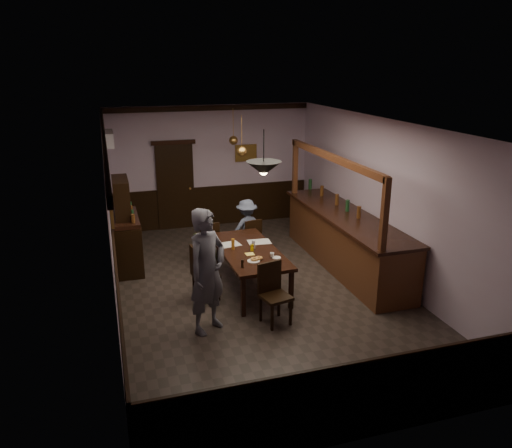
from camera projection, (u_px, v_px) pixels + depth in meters
name	position (u px, v px, depth m)	size (l,w,h in m)	color
room	(258.00, 211.00, 8.71)	(5.01, 8.01, 3.01)	#2D2621
dining_table	(249.00, 253.00, 9.03)	(1.06, 2.23, 0.75)	black
chair_far_left	(209.00, 242.00, 10.10)	(0.43, 0.43, 0.93)	black
chair_far_right	(251.00, 238.00, 10.38)	(0.45, 0.45, 0.89)	black
chair_near	(273.00, 290.00, 7.88)	(0.51, 0.51, 0.99)	black
chair_side	(201.00, 271.00, 8.61)	(0.48, 0.48, 0.98)	black
person_standing	(207.00, 271.00, 7.50)	(0.71, 0.47, 1.96)	#575763
person_seated_left	(205.00, 235.00, 10.34)	(0.54, 0.42, 1.11)	#495131
person_seated_right	(247.00, 228.00, 10.59)	(0.80, 0.46, 1.23)	slate
newspaper_left	(229.00, 245.00, 9.23)	(0.42, 0.30, 0.01)	silver
newspaper_right	(259.00, 242.00, 9.37)	(0.42, 0.30, 0.01)	silver
napkin	(250.00, 254.00, 8.79)	(0.15, 0.15, 0.00)	#FFE05D
saucer	(276.00, 258.00, 8.61)	(0.15, 0.15, 0.01)	white
coffee_cup	(272.00, 255.00, 8.62)	(0.08, 0.08, 0.07)	white
pastry_plate	(254.00, 261.00, 8.47)	(0.22, 0.22, 0.01)	white
pastry_ring_a	(254.00, 259.00, 8.48)	(0.13, 0.13, 0.04)	#C68C47
pastry_ring_b	(259.00, 258.00, 8.52)	(0.13, 0.13, 0.04)	#C68C47
soda_can	(252.00, 248.00, 8.93)	(0.07, 0.07, 0.12)	yellow
beer_glass	(233.00, 244.00, 8.98)	(0.06, 0.06, 0.20)	#BF721E
water_glass	(253.00, 244.00, 9.04)	(0.06, 0.06, 0.15)	silver
pepper_mill	(242.00, 264.00, 8.20)	(0.04, 0.04, 0.14)	black
sideboard	(126.00, 233.00, 9.93)	(0.50, 1.39, 1.84)	black
bar_counter	(345.00, 239.00, 10.01)	(0.96, 4.14, 2.32)	#442012
door_back	(175.00, 187.00, 12.19)	(0.90, 0.06, 2.10)	black
ac_unit	(108.00, 139.00, 10.39)	(0.20, 0.85, 0.30)	white
picture_left_small	(112.00, 212.00, 6.37)	(0.04, 0.28, 0.36)	olive
picture_left_large	(110.00, 199.00, 8.69)	(0.04, 0.62, 0.48)	olive
picture_back	(246.00, 153.00, 12.46)	(0.55, 0.04, 0.42)	olive
pendant_iron	(264.00, 168.00, 7.78)	(0.56, 0.56, 0.71)	black
pendant_brass_mid	(242.00, 152.00, 9.78)	(0.20, 0.20, 0.81)	#BF8C3F
pendant_brass_far	(233.00, 140.00, 11.14)	(0.20, 0.20, 0.81)	#BF8C3F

